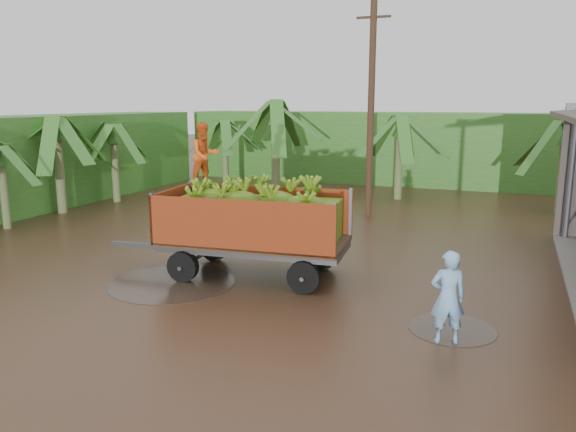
# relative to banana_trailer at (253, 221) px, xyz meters

# --- Properties ---
(ground) EXTENTS (100.00, 100.00, 0.00)m
(ground) POSITION_rel_banana_trailer_xyz_m (2.00, 1.13, -1.34)
(ground) COLOR black
(ground) RESTS_ON ground
(hedge_north) EXTENTS (22.00, 3.00, 3.60)m
(hedge_north) POSITION_rel_banana_trailer_xyz_m (0.00, 17.13, 0.46)
(hedge_north) COLOR #2D661E
(hedge_north) RESTS_ON ground
(hedge_west) EXTENTS (3.00, 18.00, 3.60)m
(hedge_west) POSITION_rel_banana_trailer_xyz_m (-12.00, 5.13, 0.46)
(hedge_west) COLOR #2D661E
(hedge_west) RESTS_ON ground
(banana_trailer) EXTENTS (6.20, 2.57, 3.64)m
(banana_trailer) POSITION_rel_banana_trailer_xyz_m (0.00, 0.00, 0.00)
(banana_trailer) COLOR #C4451C
(banana_trailer) RESTS_ON ground
(man_blue) EXTENTS (0.71, 0.59, 1.67)m
(man_blue) POSITION_rel_banana_trailer_xyz_m (4.79, -2.28, -0.51)
(man_blue) COLOR #7EB1E6
(man_blue) RESTS_ON ground
(utility_pole) EXTENTS (1.20, 0.24, 7.56)m
(utility_pole) POSITION_rel_banana_trailer_xyz_m (0.85, 8.06, 2.49)
(utility_pole) COLOR #47301E
(utility_pole) RESTS_ON ground
(banana_plants) EXTENTS (24.92, 19.77, 4.23)m
(banana_plants) POSITION_rel_banana_trailer_xyz_m (-3.18, 7.60, 0.49)
(banana_plants) COLOR #2D661E
(banana_plants) RESTS_ON ground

